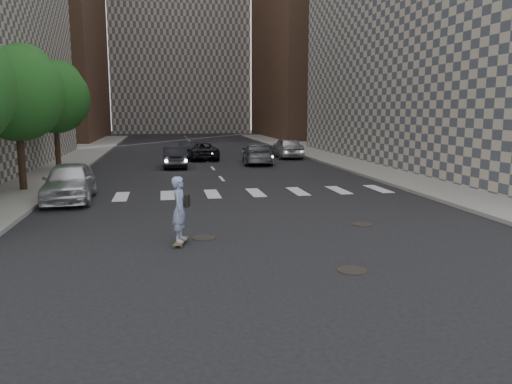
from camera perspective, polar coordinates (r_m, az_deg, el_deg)
ground at (r=14.09m, az=2.62°, el=-6.10°), size 160.00×160.00×0.00m
sidewalk_right at (r=37.78m, az=17.38°, el=3.34°), size 13.00×80.00×0.15m
building_right at (r=39.04m, az=24.79°, el=19.20°), size 15.00×33.00×22.00m
tower_right at (r=73.42m, az=8.62°, el=20.44°), size 18.00×24.00×36.00m
tree_b at (r=25.19m, az=-25.54°, el=10.49°), size 4.20×4.20×6.60m
tree_c at (r=32.99m, az=-21.95°, el=10.24°), size 4.20×4.20×6.60m
manhole_a at (r=12.15m, az=10.92°, el=-8.77°), size 0.70×0.70×0.02m
manhole_b at (r=14.94m, az=-5.96°, el=-5.20°), size 0.70×0.70×0.02m
manhole_c at (r=16.93m, az=12.03°, el=-3.62°), size 0.70×0.70×0.02m
skateboarder at (r=14.11m, az=-8.66°, el=-1.94°), size 0.59×1.00×1.93m
silver_sedan at (r=22.11m, az=-20.55°, el=1.11°), size 2.12×4.83×1.62m
traffic_car_a at (r=33.37m, az=-9.22°, el=3.99°), size 1.54×4.28×1.40m
traffic_car_b at (r=35.30m, az=0.13°, el=4.46°), size 2.64×5.31×1.48m
traffic_car_c at (r=38.47m, az=-6.26°, el=4.69°), size 2.45×4.85×1.32m
traffic_car_d at (r=39.72m, az=3.55°, el=5.10°), size 1.95×4.81×1.64m
traffic_car_e at (r=38.89m, az=-7.67°, el=4.76°), size 1.73×4.30×1.39m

